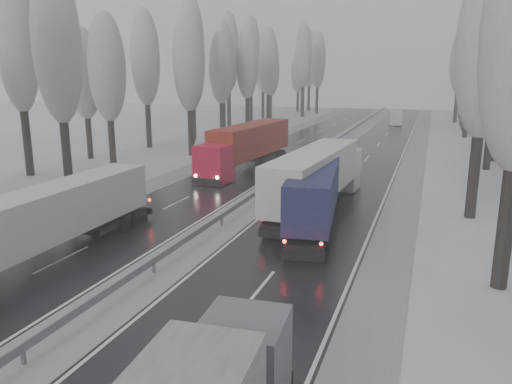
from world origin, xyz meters
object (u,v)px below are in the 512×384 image
Objects in this scene: truck_red_red at (247,144)px; truck_blue_box at (317,188)px; truck_red_white at (54,217)px; truck_cream_box at (319,175)px; box_truck_distant at (395,118)px.

truck_blue_box is at bearing -51.46° from truck_red_red.
truck_blue_box is 17.89m from truck_red_red.
truck_red_white is at bearing -88.20° from truck_red_red.
truck_cream_box is 62.50m from box_truck_distant.
box_truck_distant is (0.48, 62.49, -1.19)m from truck_cream_box.
truck_blue_box is 15.26m from truck_red_white.
truck_red_red reaches higher than truck_red_white.
truck_red_white is 0.84× the size of truck_red_red.
box_truck_distant is 76.44m from truck_red_white.
box_truck_distant is 51.47m from truck_red_red.
truck_blue_box is 65.16m from box_truck_distant.
truck_cream_box is at bearing -47.38° from truck_red_red.
truck_cream_box is 15.45m from truck_red_red.
truck_red_white is (-11.09, -10.48, -0.09)m from truck_blue_box.
truck_cream_box is (-0.50, 2.66, 0.26)m from truck_blue_box.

